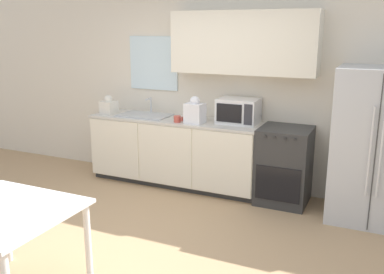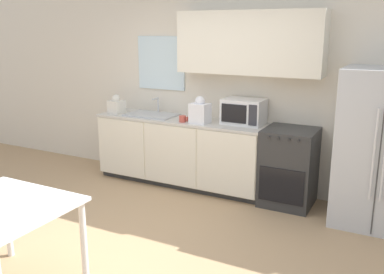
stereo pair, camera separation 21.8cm
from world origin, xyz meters
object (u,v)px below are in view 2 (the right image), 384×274
at_px(coffee_mug, 183,119).
at_px(dining_table, 0,218).
at_px(microwave, 244,111).
at_px(oven_range, 289,167).
at_px(refrigerator, 382,149).

relative_size(coffee_mug, dining_table, 0.12).
height_order(coffee_mug, dining_table, coffee_mug).
bearing_deg(dining_table, microwave, 73.23).
distance_m(microwave, coffee_mug, 0.78).
bearing_deg(oven_range, refrigerator, -4.26).
height_order(microwave, dining_table, microwave).
bearing_deg(coffee_mug, refrigerator, 2.36).
bearing_deg(coffee_mug, microwave, 20.00).
xyz_separation_m(microwave, coffee_mug, (-0.73, -0.26, -0.12)).
bearing_deg(oven_range, dining_table, -118.04).
relative_size(refrigerator, coffee_mug, 13.67).
height_order(oven_range, refrigerator, refrigerator).
bearing_deg(coffee_mug, dining_table, -93.46).
relative_size(oven_range, microwave, 1.84).
relative_size(refrigerator, dining_table, 1.63).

